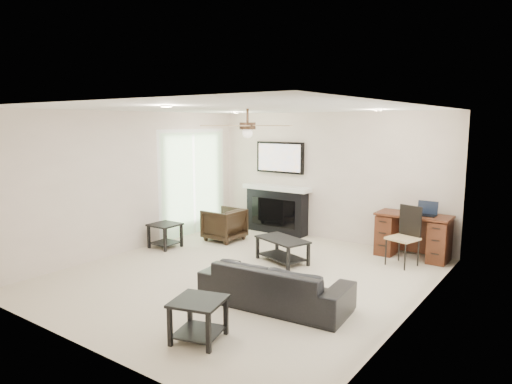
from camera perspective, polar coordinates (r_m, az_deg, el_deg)
room_shell at (r=6.64m, az=0.13°, el=3.37°), size 5.50×5.54×2.52m
sofa at (r=5.87m, az=2.38°, el=-11.47°), size 1.96×0.92×0.55m
armchair at (r=9.01m, az=-4.01°, el=-4.06°), size 0.71×0.69×0.63m
coffee_table at (r=7.64m, az=3.30°, el=-7.29°), size 1.01×0.76×0.40m
end_table_near at (r=5.06m, az=-7.18°, el=-15.57°), size 0.64×0.64×0.45m
end_table_left at (r=8.65m, az=-11.28°, el=-5.37°), size 0.50×0.50×0.45m
fireplace_unit at (r=9.50m, az=2.58°, el=0.53°), size 1.52×0.34×1.91m
desk at (r=8.28m, az=19.01°, el=-5.21°), size 1.22×0.56×0.76m
desk_chair at (r=7.74m, az=17.87°, el=-5.31°), size 0.53×0.54×0.97m
laptop at (r=8.11m, az=20.49°, el=-2.00°), size 0.33×0.24×0.23m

